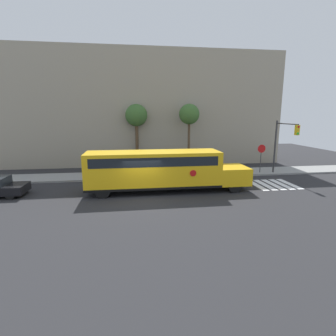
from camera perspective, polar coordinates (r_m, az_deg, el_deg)
ground_plane at (r=17.69m, az=-5.48°, el=-6.48°), size 60.00×60.00×0.00m
sidewalk_strip at (r=23.94m, az=-6.20°, el=-1.53°), size 44.00×3.00×0.15m
building_backdrop at (r=29.83m, az=-6.90°, el=12.68°), size 32.00×4.00×12.20m
crosswalk_stripes at (r=22.52m, az=21.89°, el=-3.33°), size 3.30×3.20×0.01m
school_bus at (r=18.71m, az=-1.67°, el=-0.13°), size 11.64×2.57×2.91m
stop_sign at (r=25.72m, az=19.61°, el=2.80°), size 0.75×0.10×2.76m
traffic_light at (r=25.15m, az=23.65°, el=5.65°), size 0.28×3.27×4.95m
tree_near_sidewalk at (r=27.24m, az=-6.90°, el=11.05°), size 2.23×2.23×6.53m
tree_far_sidewalk at (r=26.82m, az=4.64°, el=11.39°), size 2.04×2.04×6.53m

